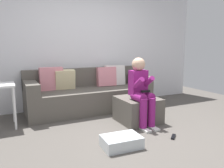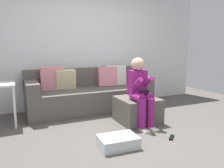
{
  "view_description": "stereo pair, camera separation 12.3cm",
  "coord_description": "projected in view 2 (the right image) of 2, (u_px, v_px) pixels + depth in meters",
  "views": [
    {
      "loc": [
        -1.63,
        -2.59,
        1.27
      ],
      "look_at": [
        0.17,
        1.05,
        0.6
      ],
      "focal_mm": 36.02,
      "sensor_mm": 36.0,
      "label": 1
    },
    {
      "loc": [
        -1.52,
        -2.64,
        1.27
      ],
      "look_at": [
        0.17,
        1.05,
        0.6
      ],
      "focal_mm": 36.02,
      "sensor_mm": 36.0,
      "label": 2
    }
  ],
  "objects": [
    {
      "name": "couch_sectional",
      "position": [
        90.0,
        94.0,
        4.55
      ],
      "size": [
        2.45,
        0.88,
        0.89
      ],
      "color": "#59544C",
      "rests_on": "ground_plane"
    },
    {
      "name": "remote_near_ottoman",
      "position": [
        172.0,
        137.0,
        3.16
      ],
      "size": [
        0.16,
        0.15,
        0.02
      ],
      "primitive_type": "cube",
      "rotation": [
        0.0,
        0.0,
        0.72
      ],
      "color": "black",
      "rests_on": "ground_plane"
    },
    {
      "name": "storage_bin",
      "position": [
        118.0,
        142.0,
        2.86
      ],
      "size": [
        0.5,
        0.37,
        0.15
      ],
      "primitive_type": "cube",
      "rotation": [
        0.0,
        0.0,
        -0.06
      ],
      "color": "silver",
      "rests_on": "ground_plane"
    },
    {
      "name": "person_seated",
      "position": [
        141.0,
        90.0,
        3.57
      ],
      "size": [
        0.29,
        0.56,
        1.1
      ],
      "color": "#8C1E72",
      "rests_on": "ground_plane"
    },
    {
      "name": "ground_plane",
      "position": [
        132.0,
        137.0,
        3.2
      ],
      "size": [
        7.27,
        7.27,
        0.0
      ],
      "primitive_type": "plane",
      "color": "#544F49"
    },
    {
      "name": "ottoman",
      "position": [
        137.0,
        110.0,
        3.82
      ],
      "size": [
        0.64,
        0.66,
        0.42
      ],
      "primitive_type": "cube",
      "color": "#59544C",
      "rests_on": "ground_plane"
    },
    {
      "name": "wall_back",
      "position": [
        86.0,
        46.0,
        4.81
      ],
      "size": [
        5.59,
        0.1,
        2.55
      ],
      "primitive_type": "cube",
      "color": "silver",
      "rests_on": "ground_plane"
    }
  ]
}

